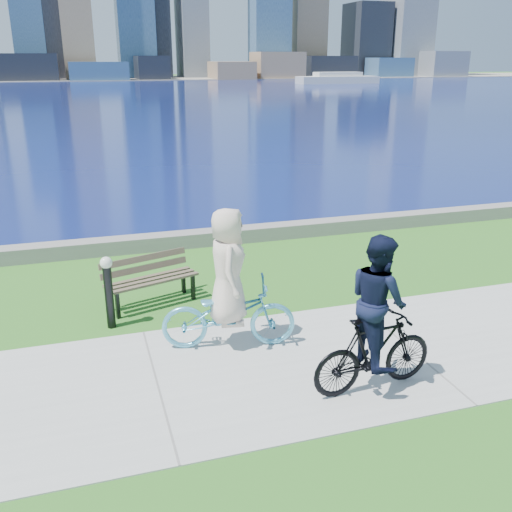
{
  "coord_description": "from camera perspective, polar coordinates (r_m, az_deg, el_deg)",
  "views": [
    {
      "loc": [
        -4.75,
        -7.1,
        4.41
      ],
      "look_at": [
        -1.94,
        1.96,
        1.1
      ],
      "focal_mm": 40.0,
      "sensor_mm": 36.0,
      "label": 1
    }
  ],
  "objects": [
    {
      "name": "park_bench",
      "position": [
        10.84,
        -10.64,
        -1.98
      ],
      "size": [
        1.84,
        1.1,
        0.9
      ],
      "rotation": [
        0.0,
        0.0,
        0.31
      ],
      "color": "black",
      "rests_on": "ground"
    },
    {
      "name": "bollard_lamp",
      "position": [
        9.95,
        -14.55,
        -3.08
      ],
      "size": [
        0.21,
        0.21,
        1.29
      ],
      "color": "black",
      "rests_on": "ground"
    },
    {
      "name": "seawall",
      "position": [
        14.74,
        2.3,
        2.52
      ],
      "size": [
        90.0,
        0.5,
        0.35
      ],
      "primitive_type": "cube",
      "color": "slate",
      "rests_on": "ground"
    },
    {
      "name": "ferry_far",
      "position": [
        108.36,
        8.15,
        17.14
      ],
      "size": [
        14.7,
        4.2,
        2.0
      ],
      "color": "silver",
      "rests_on": "ground"
    },
    {
      "name": "far_shore",
      "position": [
        137.25,
        -15.94,
        16.7
      ],
      "size": [
        320.0,
        30.0,
        0.12
      ],
      "primitive_type": "cube",
      "color": "gray",
      "rests_on": "ground"
    },
    {
      "name": "cyclist_woman",
      "position": [
        8.95,
        -2.79,
        -4.12
      ],
      "size": [
        1.16,
        2.23,
        2.28
      ],
      "rotation": [
        0.0,
        0.0,
        1.36
      ],
      "color": "#58B3D6",
      "rests_on": "ground"
    },
    {
      "name": "concrete_path",
      "position": [
        9.61,
        14.83,
        -8.72
      ],
      "size": [
        80.0,
        3.5,
        0.02
      ],
      "primitive_type": "cube",
      "color": "#A9A9A4",
      "rests_on": "ground"
    },
    {
      "name": "ground",
      "position": [
        9.61,
        14.82,
        -8.77
      ],
      "size": [
        320.0,
        320.0,
        0.0
      ],
      "primitive_type": "plane",
      "color": "#256219",
      "rests_on": "ground"
    },
    {
      "name": "cyclist_man",
      "position": [
        7.92,
        11.89,
        -6.98
      ],
      "size": [
        0.75,
        1.89,
        2.25
      ],
      "rotation": [
        0.0,
        0.0,
        1.66
      ],
      "color": "black",
      "rests_on": "ground"
    },
    {
      "name": "bay_water",
      "position": [
        79.37,
        -14.32,
        15.47
      ],
      "size": [
        320.0,
        131.0,
        0.01
      ],
      "primitive_type": "cube",
      "color": "#0C1852",
      "rests_on": "ground"
    }
  ]
}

